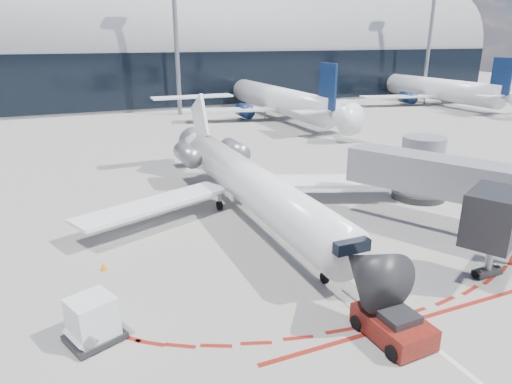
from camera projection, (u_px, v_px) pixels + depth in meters
name	position (u px, v px, depth m)	size (l,w,h in m)	color
ground	(286.00, 227.00, 29.92)	(260.00, 260.00, 0.00)	slate
apron_centerline	(273.00, 217.00, 31.66)	(0.25, 40.00, 0.01)	silver
apron_stop_bar	(405.00, 323.00, 19.90)	(14.00, 0.25, 0.01)	maroon
terminal_building	(128.00, 56.00, 83.76)	(150.00, 24.15, 24.00)	gray
jet_bridge	(441.00, 179.00, 29.96)	(10.03, 15.20, 4.90)	gray
light_mast_centre	(176.00, 33.00, 69.55)	(0.70, 0.70, 25.00)	gray
light_mast_east	(430.00, 34.00, 88.13)	(0.70, 0.70, 25.00)	gray
regional_jet	(246.00, 180.00, 31.60)	(23.60, 29.10, 7.29)	white
pushback_tug	(393.00, 325.00, 18.76)	(2.30, 5.13, 1.32)	#53100B
uld_container	(93.00, 320.00, 18.44)	(2.61, 2.44, 1.97)	black
safety_cone_left	(104.00, 266.00, 24.33)	(0.33, 0.33, 0.46)	orange
bg_airliner_1	(276.00, 81.00, 68.99)	(34.42, 36.44, 11.14)	white
bg_airliner_2	(433.00, 73.00, 84.18)	(34.25, 36.27, 11.08)	white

